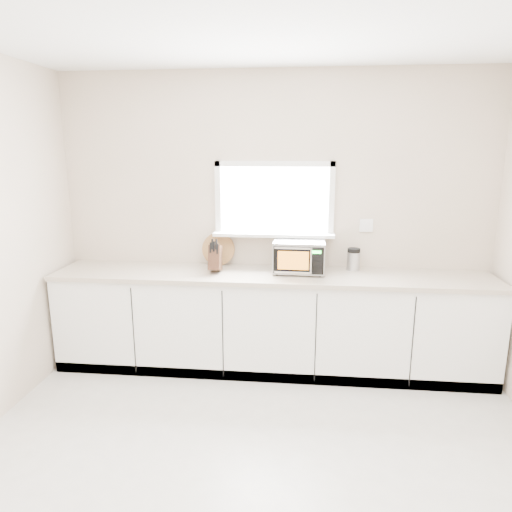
# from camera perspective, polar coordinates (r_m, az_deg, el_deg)

# --- Properties ---
(ground) EXTENTS (4.00, 4.00, 0.00)m
(ground) POSITION_cam_1_polar(r_m,az_deg,el_deg) (3.02, -0.73, -28.42)
(ground) COLOR beige
(ground) RESTS_ON ground
(back_wall) EXTENTS (4.00, 0.17, 2.70)m
(back_wall) POSITION_cam_1_polar(r_m,az_deg,el_deg) (4.29, 2.29, 4.62)
(back_wall) COLOR beige
(back_wall) RESTS_ON ground
(cabinets) EXTENTS (3.92, 0.60, 0.88)m
(cabinets) POSITION_cam_1_polar(r_m,az_deg,el_deg) (4.25, 1.91, -8.40)
(cabinets) COLOR white
(cabinets) RESTS_ON ground
(countertop) EXTENTS (3.92, 0.64, 0.04)m
(countertop) POSITION_cam_1_polar(r_m,az_deg,el_deg) (4.09, 1.95, -2.45)
(countertop) COLOR #B9B199
(countertop) RESTS_ON cabinets
(microwave) EXTENTS (0.46, 0.39, 0.29)m
(microwave) POSITION_cam_1_polar(r_m,az_deg,el_deg) (4.11, 5.42, 0.04)
(microwave) COLOR black
(microwave) RESTS_ON countertop
(knife_block) EXTENTS (0.10, 0.22, 0.31)m
(knife_block) POSITION_cam_1_polar(r_m,az_deg,el_deg) (4.12, -5.12, -0.19)
(knife_block) COLOR #402617
(knife_block) RESTS_ON countertop
(cutting_board) EXTENTS (0.31, 0.07, 0.31)m
(cutting_board) POSITION_cam_1_polar(r_m,az_deg,el_deg) (4.35, -4.73, 0.86)
(cutting_board) COLOR olive
(cutting_board) RESTS_ON countertop
(coffee_grinder) EXTENTS (0.14, 0.14, 0.21)m
(coffee_grinder) POSITION_cam_1_polar(r_m,az_deg,el_deg) (4.27, 12.09, -0.38)
(coffee_grinder) COLOR #A8AAAF
(coffee_grinder) RESTS_ON countertop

